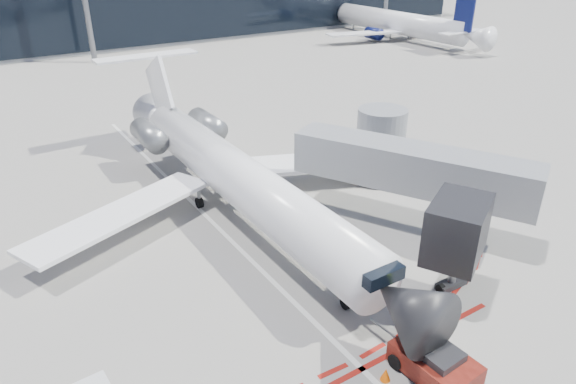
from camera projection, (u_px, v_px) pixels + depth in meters
ground at (226, 235)px, 28.05m from camera, size 260.00×260.00×0.00m
apron_centerline at (210, 220)px, 29.56m from camera, size 0.25×40.00×0.01m
apron_stop_bar at (362, 369)px, 19.39m from camera, size 14.00×0.25×0.01m
jet_bridge at (402, 165)px, 29.17m from camera, size 10.03×15.20×4.90m
regional_jet at (231, 172)px, 29.56m from camera, size 23.96×29.55×7.40m
pushback_tug at (435, 363)px, 18.92m from camera, size 2.22×4.91×1.26m
ramp_worker at (437, 329)px, 20.00m from camera, size 0.69×0.47×1.86m
safety_cone_right at (386, 374)px, 18.81m from camera, size 0.38×0.38×0.53m
bg_airliner_1 at (398, 7)px, 79.87m from camera, size 30.00×31.77×9.71m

